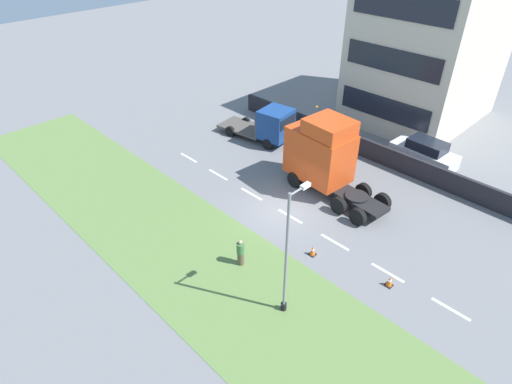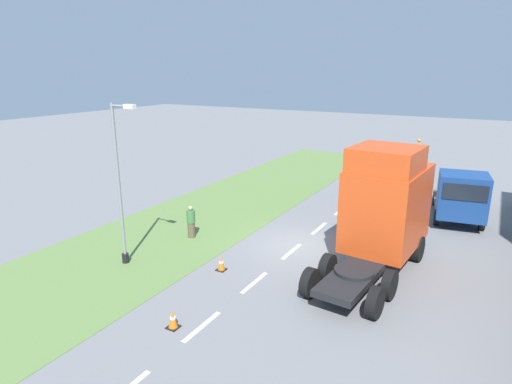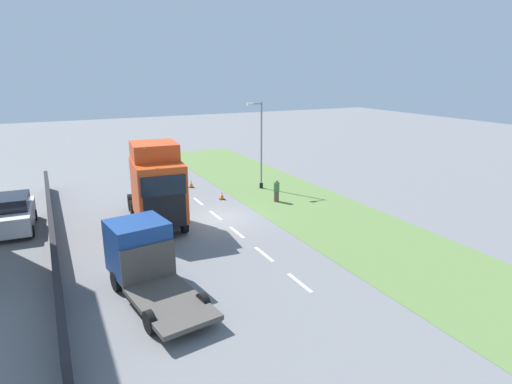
{
  "view_description": "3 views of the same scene",
  "coord_description": "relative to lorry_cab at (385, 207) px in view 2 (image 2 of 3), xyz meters",
  "views": [
    {
      "loc": [
        -15.25,
        -13.23,
        15.19
      ],
      "look_at": [
        -1.83,
        0.27,
        2.12
      ],
      "focal_mm": 30.0,
      "sensor_mm": 36.0,
      "label": 1
    },
    {
      "loc": [
        7.02,
        -16.13,
        7.48
      ],
      "look_at": [
        -2.24,
        0.17,
        2.12
      ],
      "focal_mm": 30.0,
      "sensor_mm": 36.0,
      "label": 2
    },
    {
      "loc": [
        8.79,
        22.46,
        8.49
      ],
      "look_at": [
        -1.8,
        1.22,
        1.74
      ],
      "focal_mm": 30.0,
      "sensor_mm": 36.0,
      "label": 3
    }
  ],
  "objects": [
    {
      "name": "ground_plane",
      "position": [
        -3.59,
        0.03,
        -2.4
      ],
      "size": [
        120.0,
        120.0,
        0.0
      ],
      "primitive_type": "plane",
      "color": "slate",
      "rests_on": "ground"
    },
    {
      "name": "lane_markings",
      "position": [
        -3.59,
        -0.67,
        -2.39
      ],
      "size": [
        0.16,
        21.0,
        0.0
      ],
      "color": "white",
      "rests_on": "ground"
    },
    {
      "name": "traffic_cone_lead",
      "position": [
        -4.31,
        -7.54,
        -2.11
      ],
      "size": [
        0.36,
        0.36,
        0.58
      ],
      "color": "black",
      "rests_on": "ground"
    },
    {
      "name": "lorry_cab",
      "position": [
        0.0,
        0.0,
        0.0
      ],
      "size": [
        3.09,
        7.14,
        4.92
      ],
      "rotation": [
        0.0,
        0.0,
        -0.08
      ],
      "color": "black",
      "rests_on": "ground"
    },
    {
      "name": "lamp_post",
      "position": [
        -8.82,
        -4.98,
        0.62
      ],
      "size": [
        1.25,
        0.27,
        6.34
      ],
      "color": "black",
      "rests_on": "ground"
    },
    {
      "name": "traffic_cone_trailing",
      "position": [
        -5.21,
        -3.62,
        -2.11
      ],
      "size": [
        0.36,
        0.36,
        0.58
      ],
      "color": "black",
      "rests_on": "ground"
    },
    {
      "name": "pedestrian",
      "position": [
        -8.3,
        -1.51,
        -1.65
      ],
      "size": [
        0.39,
        0.39,
        1.54
      ],
      "color": "brown",
      "rests_on": "ground"
    },
    {
      "name": "grass_verge",
      "position": [
        -9.59,
        0.03,
        -2.39
      ],
      "size": [
        7.0,
        44.0,
        0.01
      ],
      "color": "#607F42",
      "rests_on": "ground"
    },
    {
      "name": "flatbed_truck",
      "position": [
        2.25,
        6.51,
        -0.97
      ],
      "size": [
        3.06,
        6.17,
        2.71
      ],
      "rotation": [
        0.0,
        0.0,
        3.29
      ],
      "color": "navy",
      "rests_on": "ground"
    }
  ]
}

